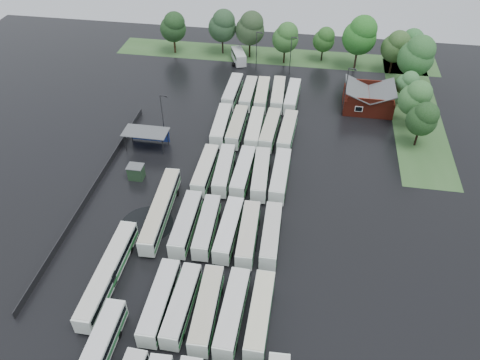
# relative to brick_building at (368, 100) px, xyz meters

# --- Properties ---
(ground) EXTENTS (160.00, 160.00, 0.00)m
(ground) POSITION_rel_brick_building_xyz_m (-24.00, -42.77, -1.87)
(ground) COLOR black
(ground) RESTS_ON ground
(brick_building) EXTENTS (10.07, 8.60, 5.39)m
(brick_building) POSITION_rel_brick_building_xyz_m (0.00, 0.00, 0.00)
(brick_building) COLOR maroon
(brick_building) RESTS_ON ground
(wash_shed) EXTENTS (8.20, 4.20, 3.58)m
(wash_shed) POSITION_rel_brick_building_xyz_m (-41.20, -20.74, 1.12)
(wash_shed) COLOR #2D2D30
(wash_shed) RESTS_ON ground
(utility_hut) EXTENTS (2.70, 2.20, 2.62)m
(utility_hut) POSITION_rel_brick_building_xyz_m (-40.20, -30.17, -0.55)
(utility_hut) COLOR #1D361F
(utility_hut) RESTS_ON ground
(grass_strip_north) EXTENTS (80.00, 10.00, 0.01)m
(grass_strip_north) POSITION_rel_brick_building_xyz_m (-22.00, 22.03, -1.86)
(grass_strip_north) COLOR #325728
(grass_strip_north) RESTS_ON ground
(grass_strip_east) EXTENTS (10.00, 50.00, 0.01)m
(grass_strip_east) POSITION_rel_brick_building_xyz_m (10.00, 0.03, -1.86)
(grass_strip_east) COLOR #325728
(grass_strip_east) RESTS_ON ground
(west_fence) EXTENTS (0.10, 50.00, 1.20)m
(west_fence) POSITION_rel_brick_building_xyz_m (-46.20, -34.77, -1.27)
(west_fence) COLOR #2D2D30
(west_fence) RESTS_ON ground
(bus_r1c0) EXTENTS (2.62, 11.76, 3.27)m
(bus_r1c0) POSITION_rel_brick_building_xyz_m (-28.26, -55.33, -0.07)
(bus_r1c0) COLOR silver
(bus_r1c0) RESTS_ON ground
(bus_r1c1) EXTENTS (2.61, 11.45, 3.18)m
(bus_r1c1) POSITION_rel_brick_building_xyz_m (-25.39, -55.34, -0.12)
(bus_r1c1) COLOR silver
(bus_r1c1) RESTS_ON ground
(bus_r1c2) EXTENTS (2.87, 11.89, 3.29)m
(bus_r1c2) POSITION_rel_brick_building_xyz_m (-22.11, -55.47, -0.06)
(bus_r1c2) COLOR silver
(bus_r1c2) RESTS_ON ground
(bus_r1c3) EXTENTS (2.76, 11.99, 3.32)m
(bus_r1c3) POSITION_rel_brick_building_xyz_m (-18.87, -55.44, -0.04)
(bus_r1c3) COLOR silver
(bus_r1c3) RESTS_ON ground
(bus_r1c4) EXTENTS (2.56, 11.71, 3.26)m
(bus_r1c4) POSITION_rel_brick_building_xyz_m (-15.46, -55.15, -0.07)
(bus_r1c4) COLOR silver
(bus_r1c4) RESTS_ON ground
(bus_r2c0) EXTENTS (2.70, 11.94, 3.31)m
(bus_r2c0) POSITION_rel_brick_building_xyz_m (-28.46, -41.28, -0.04)
(bus_r2c0) COLOR silver
(bus_r2c0) RESTS_ON ground
(bus_r2c1) EXTENTS (2.78, 11.45, 3.17)m
(bus_r2c1) POSITION_rel_brick_building_xyz_m (-25.25, -41.32, -0.12)
(bus_r2c1) COLOR silver
(bus_r2c1) RESTS_ON ground
(bus_r2c2) EXTENTS (2.72, 11.64, 3.23)m
(bus_r2c2) POSITION_rel_brick_building_xyz_m (-21.93, -41.41, -0.09)
(bus_r2c2) COLOR silver
(bus_r2c2) RESTS_ON ground
(bus_r2c3) EXTENTS (2.83, 11.61, 3.21)m
(bus_r2c3) POSITION_rel_brick_building_xyz_m (-18.95, -41.84, -0.10)
(bus_r2c3) COLOR silver
(bus_r2c3) RESTS_ON ground
(bus_r2c4) EXTENTS (2.68, 11.44, 3.17)m
(bus_r2c4) POSITION_rel_brick_building_xyz_m (-15.63, -41.44, -0.12)
(bus_r2c4) COLOR silver
(bus_r2c4) RESTS_ON ground
(bus_r3c0) EXTENTS (2.50, 11.53, 3.21)m
(bus_r3c0) POSITION_rel_brick_building_xyz_m (-28.45, -28.18, -0.10)
(bus_r3c0) COLOR silver
(bus_r3c0) RESTS_ON ground
(bus_r3c1) EXTENTS (2.96, 11.71, 3.23)m
(bus_r3c1) POSITION_rel_brick_building_xyz_m (-25.29, -27.71, -0.09)
(bus_r3c1) COLOR silver
(bus_r3c1) RESTS_ON ground
(bus_r3c2) EXTENTS (2.76, 11.76, 3.26)m
(bus_r3c2) POSITION_rel_brick_building_xyz_m (-21.99, -27.73, -0.07)
(bus_r3c2) COLOR silver
(bus_r3c2) RESTS_ON ground
(bus_r3c3) EXTENTS (3.10, 11.93, 3.29)m
(bus_r3c3) POSITION_rel_brick_building_xyz_m (-18.94, -27.82, -0.06)
(bus_r3c3) COLOR silver
(bus_r3c3) RESTS_ON ground
(bus_r3c4) EXTENTS (2.69, 12.05, 3.35)m
(bus_r3c4) POSITION_rel_brick_building_xyz_m (-15.65, -27.68, -0.02)
(bus_r3c4) COLOR silver
(bus_r3c4) RESTS_ON ground
(bus_r4c0) EXTENTS (2.95, 12.05, 3.33)m
(bus_r4c0) POSITION_rel_brick_building_xyz_m (-28.44, -14.20, -0.03)
(bus_r4c0) COLOR silver
(bus_r4c0) RESTS_ON ground
(bus_r4c1) EXTENTS (2.59, 11.82, 3.29)m
(bus_r4c1) POSITION_rel_brick_building_xyz_m (-25.32, -14.18, -0.06)
(bus_r4c1) COLOR silver
(bus_r4c1) RESTS_ON ground
(bus_r4c2) EXTENTS (2.72, 12.00, 3.33)m
(bus_r4c2) POSITION_rel_brick_building_xyz_m (-21.83, -14.39, -0.03)
(bus_r4c2) COLOR silver
(bus_r4c2) RESTS_ON ground
(bus_r4c3) EXTENTS (3.06, 11.91, 3.29)m
(bus_r4c3) POSITION_rel_brick_building_xyz_m (-18.92, -14.16, -0.06)
(bus_r4c3) COLOR silver
(bus_r4c3) RESTS_ON ground
(bus_r4c4) EXTENTS (3.09, 11.88, 3.28)m
(bus_r4c4) POSITION_rel_brick_building_xyz_m (-15.58, -14.33, -0.06)
(bus_r4c4) COLOR silver
(bus_r4c4) RESTS_ON ground
(bus_r5c0) EXTENTS (2.70, 11.93, 3.31)m
(bus_r5c0) POSITION_rel_brick_building_xyz_m (-28.59, -0.73, -0.05)
(bus_r5c0) COLOR silver
(bus_r5c0) RESTS_ON ground
(bus_r5c1) EXTENTS (2.45, 11.35, 3.16)m
(bus_r5c1) POSITION_rel_brick_building_xyz_m (-25.11, -1.00, -0.13)
(bus_r5c1) COLOR silver
(bus_r5c1) RESTS_ON ground
(bus_r5c2) EXTENTS (2.88, 11.69, 3.23)m
(bus_r5c2) POSITION_rel_brick_building_xyz_m (-22.15, -1.04, -0.09)
(bus_r5c2) COLOR silver
(bus_r5c2) RESTS_ON ground
(bus_r5c3) EXTENTS (2.93, 11.91, 3.29)m
(bus_r5c3) POSITION_rel_brick_building_xyz_m (-18.80, -0.51, -0.05)
(bus_r5c3) COLOR silver
(bus_r5c3) RESTS_ON ground
(bus_r5c4) EXTENTS (2.87, 11.61, 3.21)m
(bus_r5c4) POSITION_rel_brick_building_xyz_m (-15.75, -0.72, -0.10)
(bus_r5c4) COLOR silver
(bus_r5c4) RESTS_ON ground
(artic_bus_west_b) EXTENTS (3.16, 17.28, 3.19)m
(artic_bus_west_b) POSITION_rel_brick_building_xyz_m (-33.11, -38.93, -0.10)
(artic_bus_west_b) COLOR silver
(artic_bus_west_b) RESTS_ON ground
(artic_bus_west_c) EXTENTS (2.46, 17.10, 3.17)m
(artic_bus_west_c) POSITION_rel_brick_building_xyz_m (-36.44, -52.06, -0.11)
(artic_bus_west_c) COLOR silver
(artic_bus_west_c) RESTS_ON ground
(minibus) EXTENTS (4.69, 7.09, 2.91)m
(minibus) POSITION_rel_brick_building_xyz_m (-30.25, 17.03, -0.25)
(minibus) COLOR silver
(minibus) RESTS_ON ground
(tree_north_0) EXTENTS (6.44, 6.44, 10.67)m
(tree_north_0) POSITION_rel_brick_building_xyz_m (-47.06, 19.83, 4.99)
(tree_north_0) COLOR #382514
(tree_north_0) RESTS_ON ground
(tree_north_1) EXTENTS (6.88, 6.88, 11.40)m
(tree_north_1) POSITION_rel_brick_building_xyz_m (-34.97, 21.38, 5.47)
(tree_north_1) COLOR black
(tree_north_1) RESTS_ON ground
(tree_north_2) EXTENTS (7.07, 7.07, 11.71)m
(tree_north_2) POSITION_rel_brick_building_xyz_m (-27.91, 20.47, 5.67)
(tree_north_2) COLOR black
(tree_north_2) RESTS_ON ground
(tree_north_3) EXTENTS (6.25, 6.25, 10.35)m
(tree_north_3) POSITION_rel_brick_building_xyz_m (-19.08, 18.44, 4.79)
(tree_north_3) COLOR black
(tree_north_3) RESTS_ON ground
(tree_north_4) EXTENTS (5.22, 5.22, 8.64)m
(tree_north_4) POSITION_rel_brick_building_xyz_m (-10.00, 21.32, 3.69)
(tree_north_4) COLOR black
(tree_north_4) RESTS_ON ground
(tree_north_5) EXTENTS (7.85, 7.85, 13.01)m
(tree_north_5) POSITION_rel_brick_building_xyz_m (-1.95, 18.43, 6.51)
(tree_north_5) COLOR #35241C
(tree_north_5) RESTS_ON ground
(tree_north_6) EXTENTS (6.15, 6.15, 10.19)m
(tree_north_6) POSITION_rel_brick_building_xyz_m (9.62, 19.73, 4.69)
(tree_north_6) COLOR black
(tree_north_6) RESTS_ON ground
(tree_east_0) EXTENTS (5.60, 5.60, 9.27)m
(tree_east_0) POSITION_rel_brick_building_xyz_m (8.60, -12.25, 4.10)
(tree_east_0) COLOR black
(tree_east_0) RESTS_ON ground
(tree_east_1) EXTENTS (6.10, 6.10, 10.11)m
(tree_east_1) POSITION_rel_brick_building_xyz_m (7.95, -5.73, 4.63)
(tree_east_1) COLOR #392A1F
(tree_east_1) RESTS_ON ground
(tree_east_2) EXTENTS (4.59, 4.58, 7.59)m
(tree_east_2) POSITION_rel_brick_building_xyz_m (7.80, 3.26, 3.01)
(tree_east_2) COLOR #35291B
(tree_east_2) RESTS_ON ground
(tree_east_3) EXTENTS (7.66, 7.66, 12.69)m
(tree_east_3) POSITION_rel_brick_building_xyz_m (9.70, 9.79, 6.30)
(tree_east_3) COLOR black
(tree_east_3) RESTS_ON ground
(tree_east_4) EXTENTS (6.34, 6.34, 10.50)m
(tree_east_4) POSITION_rel_brick_building_xyz_m (6.25, 17.22, 4.89)
(tree_east_4) COLOR black
(tree_east_4) RESTS_ON ground
(lamp_post_ne) EXTENTS (1.62, 0.32, 10.51)m
(lamp_post_ne) POSITION_rel_brick_building_xyz_m (-5.04, -3.55, 4.24)
(lamp_post_ne) COLOR #2D2D30
(lamp_post_ne) RESTS_ON ground
(lamp_post_nw) EXTENTS (1.50, 0.29, 9.75)m
(lamp_post_nw) POSITION_rel_brick_building_xyz_m (-38.50, -18.21, 3.79)
(lamp_post_nw) COLOR #2D2D30
(lamp_post_nw) RESTS_ON ground
(lamp_post_back_w) EXTENTS (1.47, 0.29, 9.52)m
(lamp_post_back_w) POSITION_rel_brick_building_xyz_m (-25.32, 13.46, 3.66)
(lamp_post_back_w) COLOR #2D2D30
(lamp_post_back_w) RESTS_ON ground
(lamp_post_back_e) EXTENTS (1.41, 0.27, 9.15)m
(lamp_post_back_e) POSITION_rel_brick_building_xyz_m (-17.29, 12.78, 3.45)
(lamp_post_back_e) COLOR #2D2D30
(lamp_post_back_e) RESTS_ON ground
(puddle_2) EXTENTS (8.23, 8.23, 0.01)m
(puddle_2) POSITION_rel_brick_building_xyz_m (-34.98, -40.81, -1.86)
(puddle_2) COLOR black
(puddle_2) RESTS_ON ground
(puddle_3) EXTENTS (3.39, 3.39, 0.01)m
(puddle_3) POSITION_rel_brick_building_xyz_m (-17.45, -41.88, -1.86)
(puddle_3) COLOR black
(puddle_3) RESTS_ON ground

